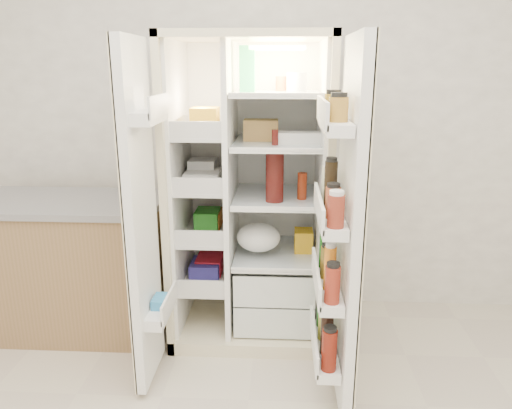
{
  "coord_description": "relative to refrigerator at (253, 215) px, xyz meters",
  "views": [
    {
      "loc": [
        0.15,
        -1.18,
        1.63
      ],
      "look_at": [
        0.02,
        1.25,
        0.93
      ],
      "focal_mm": 34.0,
      "sensor_mm": 36.0,
      "label": 1
    }
  ],
  "objects": [
    {
      "name": "fridge_door",
      "position": [
        0.46,
        -0.69,
        0.13
      ],
      "size": [
        0.17,
        0.58,
        1.72
      ],
      "color": "white",
      "rests_on": "floor"
    },
    {
      "name": "refrigerator",
      "position": [
        0.0,
        0.0,
        0.0
      ],
      "size": [
        0.92,
        0.7,
        1.8
      ],
      "color": "beige",
      "rests_on": "floor"
    },
    {
      "name": "freezer_door",
      "position": [
        -0.52,
        -0.6,
        0.15
      ],
      "size": [
        0.15,
        0.4,
        1.72
      ],
      "color": "white",
      "rests_on": "floor"
    },
    {
      "name": "wall_back",
      "position": [
        0.02,
        0.35,
        0.61
      ],
      "size": [
        4.0,
        0.02,
        2.7
      ],
      "primitive_type": "cube",
      "color": "white",
      "rests_on": "floor"
    },
    {
      "name": "kitchen_counter",
      "position": [
        -1.13,
        -0.09,
        -0.32
      ],
      "size": [
        1.17,
        0.62,
        0.85
      ],
      "color": "olive",
      "rests_on": "floor"
    }
  ]
}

